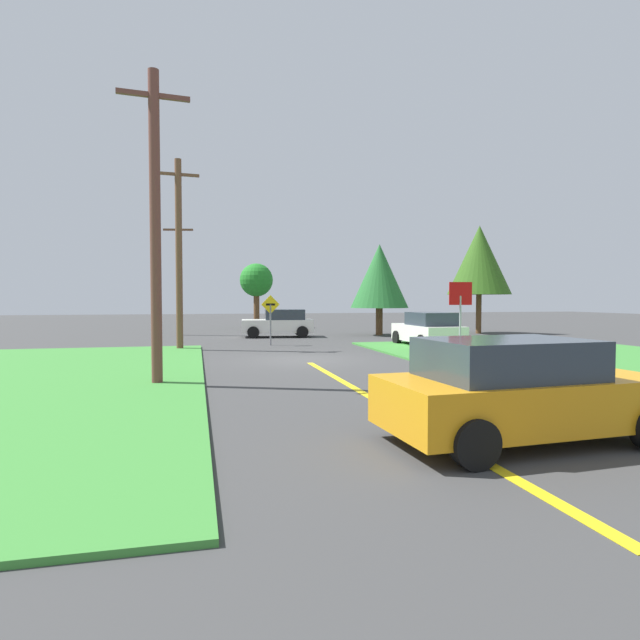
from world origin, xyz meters
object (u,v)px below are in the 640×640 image
stop_sign (460,306)px  pine_tree_center (379,276)px  utility_pole_mid (179,252)px  oak_tree_right (256,281)px  utility_pole_near (155,224)px  car_behind_on_main_road (519,391)px  oak_tree_left (479,260)px  car_on_crossroad (428,330)px  direction_sign (270,314)px  utility_pole_far (179,276)px  car_approaching_junction (279,323)px

stop_sign → pine_tree_center: bearing=-87.1°
utility_pole_mid → oak_tree_right: utility_pole_mid is taller
utility_pole_near → car_behind_on_main_road: bearing=-49.4°
utility_pole_mid → oak_tree_left: bearing=20.1°
car_on_crossroad → pine_tree_center: size_ratio=0.75×
car_behind_on_main_road → car_on_crossroad: bearing=66.1°
stop_sign → oak_tree_left: bearing=-111.0°
direction_sign → oak_tree_right: bearing=86.0°
utility_pole_far → direction_sign: (4.50, -8.29, -2.13)m
pine_tree_center → car_approaching_junction: bearing=-179.6°
car_on_crossroad → utility_pole_mid: (-11.21, 1.24, 3.46)m
oak_tree_left → car_behind_on_main_road: bearing=-119.0°
car_on_crossroad → utility_pole_mid: size_ratio=0.51×
car_approaching_junction → pine_tree_center: (6.22, 0.04, 2.82)m
car_approaching_junction → direction_sign: (-1.25, -5.39, 0.70)m
car_approaching_junction → utility_pole_mid: utility_pole_mid is taller
direction_sign → oak_tree_left: bearing=21.0°
car_on_crossroad → utility_pole_far: bearing=46.3°
car_on_crossroad → car_behind_on_main_road: 16.19m
car_behind_on_main_road → car_approaching_junction: size_ratio=1.06×
stop_sign → oak_tree_right: bearing=-68.6°
oak_tree_left → oak_tree_right: size_ratio=1.39×
car_on_crossroad → car_approaching_junction: same height
car_on_crossroad → oak_tree_right: size_ratio=0.84×
oak_tree_left → utility_pole_far: bearing=171.4°
utility_pole_far → direction_sign: size_ratio=2.90×
car_on_crossroad → car_approaching_junction: 9.79m
utility_pole_mid → utility_pole_far: utility_pole_mid is taller
car_on_crossroad → oak_tree_left: 11.45m
direction_sign → utility_pole_far: bearing=118.5°
car_approaching_junction → oak_tree_right: size_ratio=0.85×
car_behind_on_main_road → pine_tree_center: (6.03, 23.13, 2.81)m
car_behind_on_main_road → pine_tree_center: size_ratio=0.81×
utility_pole_mid → utility_pole_far: (-0.33, 9.56, -0.64)m
car_behind_on_main_road → oak_tree_right: 33.62m
car_behind_on_main_road → pine_tree_center: pine_tree_center is taller
utility_pole_far → pine_tree_center: 12.31m
utility_pole_mid → car_on_crossroad: bearing=-6.3°
utility_pole_near → utility_pole_far: bearing=90.1°
utility_pole_near → utility_pole_mid: size_ratio=0.97×
stop_sign → oak_tree_left: (8.89, 14.03, 2.72)m
car_on_crossroad → pine_tree_center: pine_tree_center is taller
car_on_crossroad → utility_pole_far: utility_pole_far is taller
car_on_crossroad → oak_tree_left: bearing=-42.8°
car_approaching_junction → car_behind_on_main_road: bearing=96.0°
car_approaching_junction → utility_pole_mid: 9.26m
car_approaching_junction → utility_pole_far: bearing=-21.2°
utility_pole_mid → oak_tree_left: (18.44, 6.73, 0.45)m
stop_sign → car_behind_on_main_road: bearing=78.2°
car_approaching_junction → utility_pole_near: utility_pole_near is taller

